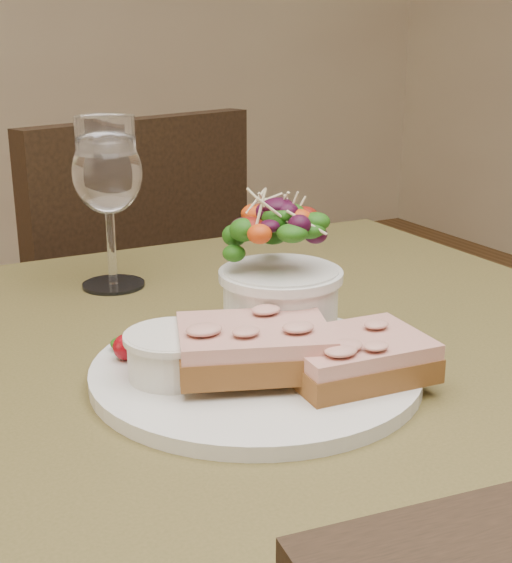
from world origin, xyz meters
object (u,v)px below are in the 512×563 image
cafe_table (258,459)px  sandwich_front (355,357)px  salad_bowl (281,272)px  dinner_plate (256,371)px  chair_far (98,438)px  wine_glass (108,178)px  ramekin (174,352)px  sandwich_back (254,346)px

cafe_table → sandwich_front: bearing=-67.7°
salad_bowl → sandwich_front: bearing=-84.9°
sandwich_front → salad_bowl: (-0.01, 0.10, 0.04)m
cafe_table → salad_bowl: 0.18m
dinner_plate → salad_bowl: size_ratio=2.14×
chair_far → sandwich_front: (-0.01, -0.84, 0.48)m
chair_far → salad_bowl: bearing=69.4°
chair_far → wine_glass: (-0.10, -0.49, 0.58)m
chair_far → wine_glass: wine_glass is taller
cafe_table → chair_far: 0.82m
dinner_plate → ramekin: size_ratio=3.73×
sandwich_back → sandwich_front: bearing=-8.1°
salad_bowl → cafe_table: bearing=-158.6°
cafe_table → sandwich_front: sandwich_front is taller
sandwich_back → salad_bowl: 0.10m
wine_glass → ramekin: bearing=-98.0°
wine_glass → chair_far: bearing=78.4°
wine_glass → sandwich_back: bearing=-86.8°
sandwich_front → wine_glass: bearing=108.1°
sandwich_front → ramekin: (-0.13, 0.07, 0.00)m
sandwich_back → wine_glass: (-0.02, 0.31, 0.09)m
sandwich_back → wine_glass: wine_glass is taller
cafe_table → sandwich_front: (0.04, -0.09, 0.13)m
cafe_table → wine_glass: 0.34m
sandwich_back → ramekin: size_ratio=1.96×
chair_far → ramekin: (-0.14, -0.77, 0.49)m
sandwich_back → ramekin: 0.06m
cafe_table → chair_far: bearing=86.1°
ramekin → wine_glass: (0.04, 0.28, 0.09)m
cafe_table → ramekin: ramekin is taller
dinner_plate → salad_bowl: (0.05, 0.05, 0.07)m
sandwich_back → cafe_table: bearing=79.5°
ramekin → wine_glass: size_ratio=0.42×
dinner_plate → wine_glass: wine_glass is taller
dinner_plate → chair_far: bearing=84.7°
sandwich_front → salad_bowl: 0.11m
ramekin → wine_glass: wine_glass is taller
chair_far → wine_glass: size_ratio=5.14×
ramekin → wine_glass: bearing=82.0°
sandwich_back → salad_bowl: (0.06, 0.07, 0.03)m
cafe_table → chair_far: size_ratio=0.89×
salad_bowl → ramekin: bearing=-161.8°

